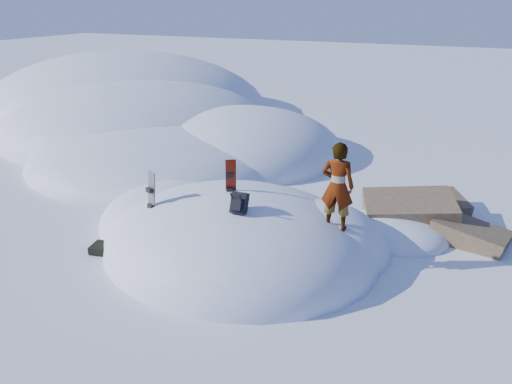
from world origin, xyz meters
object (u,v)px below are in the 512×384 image
at_px(backpack, 239,203).
at_px(person, 337,186).
at_px(snowboard_red, 231,184).
at_px(snowboard_dark, 151,200).

xyz_separation_m(backpack, person, (1.95, 0.96, 0.38)).
distance_m(snowboard_red, backpack, 1.19).
distance_m(snowboard_red, snowboard_dark, 1.96).
bearing_deg(snowboard_dark, snowboard_red, 52.60).
xyz_separation_m(snowboard_red, person, (2.66, 0.00, 0.38)).
distance_m(snowboard_dark, person, 4.48).
relative_size(snowboard_red, backpack, 2.35).
relative_size(backpack, person, 0.29).
bearing_deg(backpack, snowboard_red, 121.90).
bearing_deg(backpack, snowboard_dark, 176.90).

